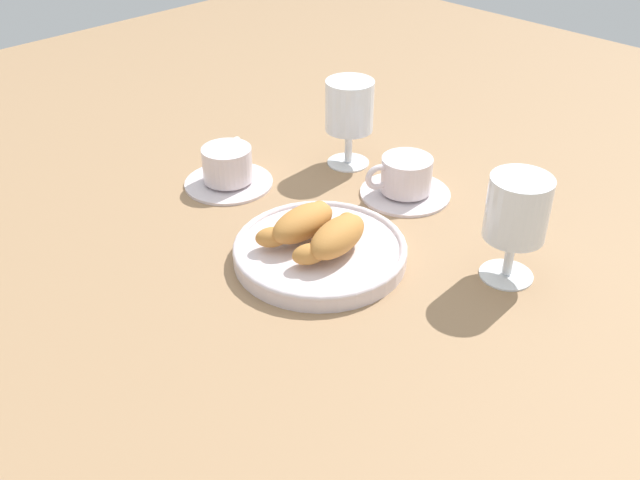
# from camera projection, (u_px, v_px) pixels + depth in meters

# --- Properties ---
(ground_plane) EXTENTS (2.20, 2.20, 0.00)m
(ground_plane) POSITION_uv_depth(u_px,v_px,m) (325.00, 250.00, 0.96)
(ground_plane) COLOR #997551
(pastry_plate) EXTENTS (0.23, 0.23, 0.02)m
(pastry_plate) POSITION_uv_depth(u_px,v_px,m) (320.00, 251.00, 0.93)
(pastry_plate) COLOR silver
(pastry_plate) RESTS_ON ground_plane
(croissant_large) EXTENTS (0.14, 0.08, 0.04)m
(croissant_large) POSITION_uv_depth(u_px,v_px,m) (335.00, 237.00, 0.90)
(croissant_large) COLOR #BC7A38
(croissant_large) RESTS_ON pastry_plate
(croissant_small) EXTENTS (0.14, 0.06, 0.04)m
(croissant_small) POSITION_uv_depth(u_px,v_px,m) (301.00, 223.00, 0.93)
(croissant_small) COLOR #BC7A38
(croissant_small) RESTS_ON pastry_plate
(coffee_cup_near) EXTENTS (0.14, 0.14, 0.06)m
(coffee_cup_near) POSITION_uv_depth(u_px,v_px,m) (405.00, 179.00, 1.07)
(coffee_cup_near) COLOR silver
(coffee_cup_near) RESTS_ON ground_plane
(coffee_cup_far) EXTENTS (0.14, 0.14, 0.06)m
(coffee_cup_far) POSITION_uv_depth(u_px,v_px,m) (228.00, 169.00, 1.10)
(coffee_cup_far) COLOR silver
(coffee_cup_far) RESTS_ON ground_plane
(juice_glass_left) EXTENTS (0.08, 0.08, 0.14)m
(juice_glass_left) POSITION_uv_depth(u_px,v_px,m) (517.00, 212.00, 0.86)
(juice_glass_left) COLOR white
(juice_glass_left) RESTS_ON ground_plane
(juice_glass_right) EXTENTS (0.08, 0.08, 0.14)m
(juice_glass_right) POSITION_uv_depth(u_px,v_px,m) (349.00, 110.00, 1.12)
(juice_glass_right) COLOR white
(juice_glass_right) RESTS_ON ground_plane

